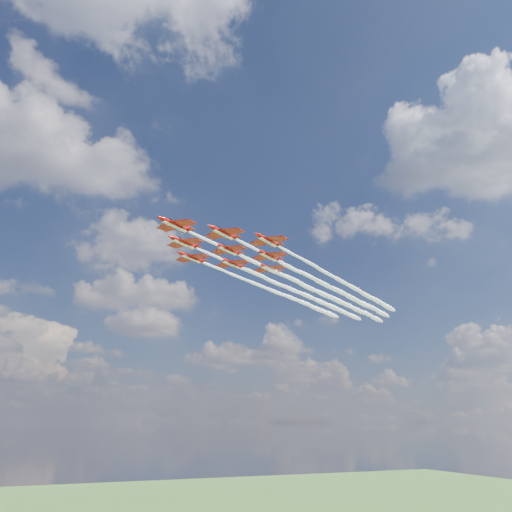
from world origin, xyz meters
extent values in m
cylinder|color=#A70C09|center=(-21.99, -6.68, 86.50)|extent=(7.70, 5.81, 1.17)
cone|color=#A70C09|center=(-26.39, -9.71, 86.50)|extent=(2.43, 2.18, 1.17)
cone|color=#A70C09|center=(-17.86, -3.83, 86.50)|extent=(1.93, 1.79, 1.07)
ellipsoid|color=black|center=(-23.75, -7.89, 86.98)|extent=(2.38, 2.06, 0.76)
cube|color=#A70C09|center=(-21.55, -6.38, 86.45)|extent=(8.38, 10.03, 0.15)
cube|color=#A70C09|center=(-18.47, -4.26, 86.50)|extent=(3.41, 4.01, 0.13)
cube|color=#A70C09|center=(-18.30, -4.14, 87.46)|extent=(1.49, 1.09, 1.92)
cube|color=white|center=(-21.99, -6.68, 85.97)|extent=(7.14, 5.33, 0.13)
cylinder|color=#A70C09|center=(-9.65, -5.96, 86.50)|extent=(7.70, 5.81, 1.17)
cone|color=#A70C09|center=(-14.05, -8.99, 86.50)|extent=(2.43, 2.18, 1.17)
cone|color=#A70C09|center=(-5.52, -3.11, 86.50)|extent=(1.93, 1.79, 1.07)
ellipsoid|color=black|center=(-11.41, -7.17, 86.98)|extent=(2.38, 2.06, 0.76)
cube|color=#A70C09|center=(-9.21, -5.66, 86.45)|extent=(8.38, 10.03, 0.15)
cube|color=#A70C09|center=(-6.13, -3.54, 86.50)|extent=(3.41, 4.01, 0.13)
cube|color=#A70C09|center=(-5.96, -3.42, 87.46)|extent=(1.49, 1.09, 1.92)
cube|color=white|center=(-9.65, -5.96, 85.97)|extent=(7.14, 5.33, 0.13)
cylinder|color=#A70C09|center=(-16.91, 4.59, 86.50)|extent=(7.70, 5.81, 1.17)
cone|color=#A70C09|center=(-21.31, 1.56, 86.50)|extent=(2.43, 2.18, 1.17)
cone|color=#A70C09|center=(-12.78, 7.44, 86.50)|extent=(1.93, 1.79, 1.07)
ellipsoid|color=black|center=(-18.67, 3.38, 86.98)|extent=(2.38, 2.06, 0.76)
cube|color=#A70C09|center=(-16.47, 4.89, 86.45)|extent=(8.38, 10.03, 0.15)
cube|color=#A70C09|center=(-13.39, 7.01, 86.50)|extent=(3.41, 4.01, 0.13)
cube|color=#A70C09|center=(-13.22, 7.13, 87.46)|extent=(1.49, 1.09, 1.92)
cube|color=white|center=(-16.91, 4.59, 85.97)|extent=(7.14, 5.33, 0.13)
cylinder|color=#A70C09|center=(2.69, -5.24, 86.50)|extent=(7.70, 5.81, 1.17)
cone|color=#A70C09|center=(-1.71, -8.27, 86.50)|extent=(2.43, 2.18, 1.17)
cone|color=#A70C09|center=(6.83, -2.39, 86.50)|extent=(1.93, 1.79, 1.07)
ellipsoid|color=black|center=(0.93, -6.45, 86.98)|extent=(2.38, 2.06, 0.76)
cube|color=#A70C09|center=(3.13, -4.94, 86.45)|extent=(8.38, 10.03, 0.15)
cube|color=#A70C09|center=(6.21, -2.82, 86.50)|extent=(3.41, 4.01, 0.13)
cube|color=#A70C09|center=(6.39, -2.70, 87.46)|extent=(1.49, 1.09, 1.92)
cube|color=white|center=(2.69, -5.24, 85.97)|extent=(7.14, 5.33, 0.13)
cylinder|color=#A70C09|center=(-4.57, 5.31, 86.50)|extent=(7.70, 5.81, 1.17)
cone|color=#A70C09|center=(-8.97, 2.28, 86.50)|extent=(2.43, 2.18, 1.17)
cone|color=#A70C09|center=(-0.43, 8.16, 86.50)|extent=(1.93, 1.79, 1.07)
ellipsoid|color=black|center=(-6.33, 4.10, 86.98)|extent=(2.38, 2.06, 0.76)
cube|color=#A70C09|center=(-4.13, 5.61, 86.45)|extent=(8.38, 10.03, 0.15)
cube|color=#A70C09|center=(-1.05, 7.73, 86.50)|extent=(3.41, 4.01, 0.13)
cube|color=#A70C09|center=(-0.87, 7.85, 87.46)|extent=(1.49, 1.09, 1.92)
cube|color=white|center=(-4.57, 5.31, 85.97)|extent=(7.14, 5.33, 0.13)
cylinder|color=#A70C09|center=(-11.83, 15.86, 86.50)|extent=(7.70, 5.81, 1.17)
cone|color=#A70C09|center=(-16.23, 12.83, 86.50)|extent=(2.43, 2.18, 1.17)
cone|color=#A70C09|center=(-7.70, 18.71, 86.50)|extent=(1.93, 1.79, 1.07)
ellipsoid|color=black|center=(-13.59, 14.65, 86.98)|extent=(2.38, 2.06, 0.76)
cube|color=#A70C09|center=(-11.39, 16.16, 86.45)|extent=(8.38, 10.03, 0.15)
cube|color=#A70C09|center=(-8.31, 18.28, 86.50)|extent=(3.41, 4.01, 0.13)
cube|color=#A70C09|center=(-8.14, 18.40, 87.46)|extent=(1.49, 1.09, 1.92)
cube|color=white|center=(-11.83, 15.86, 85.97)|extent=(7.14, 5.33, 0.13)
cylinder|color=#A70C09|center=(7.77, 6.03, 86.50)|extent=(7.70, 5.81, 1.17)
cone|color=#A70C09|center=(3.37, 3.00, 86.50)|extent=(2.43, 2.18, 1.17)
cone|color=#A70C09|center=(11.91, 8.88, 86.50)|extent=(1.93, 1.79, 1.07)
ellipsoid|color=black|center=(6.01, 4.82, 86.98)|extent=(2.38, 2.06, 0.76)
cube|color=#A70C09|center=(8.21, 6.33, 86.45)|extent=(8.38, 10.03, 0.15)
cube|color=#A70C09|center=(11.29, 8.45, 86.50)|extent=(3.41, 4.01, 0.13)
cube|color=#A70C09|center=(11.47, 8.57, 87.46)|extent=(1.49, 1.09, 1.92)
cube|color=white|center=(7.77, 6.03, 85.97)|extent=(7.14, 5.33, 0.13)
cylinder|color=#A70C09|center=(0.51, 16.58, 86.50)|extent=(7.70, 5.81, 1.17)
cone|color=#A70C09|center=(-3.89, 13.55, 86.50)|extent=(2.43, 2.18, 1.17)
cone|color=#A70C09|center=(4.65, 19.43, 86.50)|extent=(1.93, 1.79, 1.07)
ellipsoid|color=black|center=(-1.25, 15.37, 86.98)|extent=(2.38, 2.06, 0.76)
cube|color=#A70C09|center=(0.95, 16.88, 86.45)|extent=(8.38, 10.03, 0.15)
cube|color=#A70C09|center=(4.03, 19.00, 86.50)|extent=(3.41, 4.01, 0.13)
cube|color=#A70C09|center=(4.21, 19.12, 87.46)|extent=(1.49, 1.09, 1.92)
cube|color=white|center=(0.51, 16.58, 85.97)|extent=(7.14, 5.33, 0.13)
cylinder|color=#A70C09|center=(12.85, 17.30, 86.50)|extent=(7.70, 5.81, 1.17)
cone|color=#A70C09|center=(8.46, 14.27, 86.50)|extent=(2.43, 2.18, 1.17)
cone|color=#A70C09|center=(16.99, 20.15, 86.50)|extent=(1.93, 1.79, 1.07)
ellipsoid|color=black|center=(11.09, 16.09, 86.98)|extent=(2.38, 2.06, 0.76)
cube|color=#A70C09|center=(13.29, 17.60, 86.45)|extent=(8.38, 10.03, 0.15)
cube|color=#A70C09|center=(16.37, 19.72, 86.50)|extent=(3.41, 4.01, 0.13)
cube|color=#A70C09|center=(16.55, 19.84, 87.46)|extent=(1.49, 1.09, 1.92)
cube|color=white|center=(12.85, 17.30, 85.97)|extent=(7.14, 5.33, 0.13)
camera|label=1|loc=(-45.89, -115.25, 42.02)|focal=35.00mm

